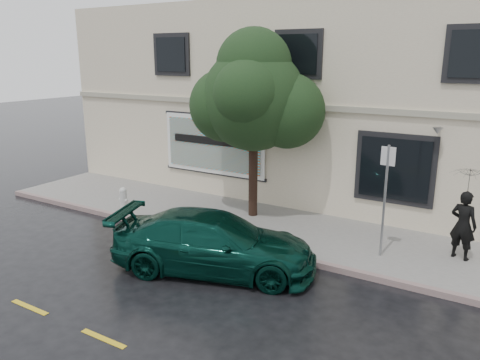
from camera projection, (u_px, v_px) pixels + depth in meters
The scene contains 12 objects.
ground at pixel (210, 269), 11.69m from camera, with size 90.00×90.00×0.00m, color black.
sidewalk at pixel (270, 227), 14.36m from camera, with size 20.00×3.50×0.15m, color gray.
curb at pixel (240, 246), 12.91m from camera, with size 20.00×0.18×0.16m, color gray.
road_marking at pixel (103, 339), 8.79m from camera, with size 19.00×0.12×0.01m, color gold.
building at pixel (340, 100), 18.23m from camera, with size 20.00×8.12×7.00m.
billboard at pixel (213, 145), 16.83m from camera, with size 4.30×0.16×2.20m.
car at pixel (214, 243), 11.45m from camera, with size 2.20×4.99×1.45m, color #083229.
pedestrian at pixel (463, 225), 11.72m from camera, with size 0.65×0.43×1.78m, color black.
umbrella at pixel (469, 178), 11.40m from camera, with size 0.93×0.93×0.69m, color black.
street_tree at pixel (254, 100), 14.25m from camera, with size 3.17×3.17×5.31m.
fire_hydrant at pixel (124, 200), 15.36m from camera, with size 0.35×0.33×0.85m.
sign_pole at pixel (385, 192), 11.67m from camera, with size 0.36×0.06×2.90m.
Camera 1 is at (6.19, -8.79, 5.15)m, focal length 35.00 mm.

